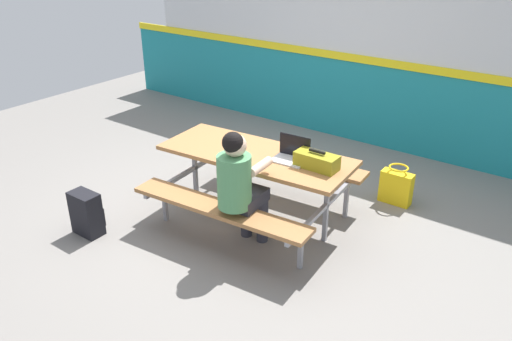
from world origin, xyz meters
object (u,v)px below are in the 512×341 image
picnic_table_main (256,168)px  toolbox_grey (317,161)px  backpack_dark (87,214)px  student_nearer (239,182)px  laptop_silver (291,155)px  tote_bag_bright (396,187)px

picnic_table_main → toolbox_grey: bearing=4.5°
backpack_dark → picnic_table_main: bearing=45.4°
student_nearer → laptop_silver: size_ratio=3.59×
laptop_silver → toolbox_grey: laptop_silver is taller
tote_bag_bright → laptop_silver: bearing=-120.9°
picnic_table_main → toolbox_grey: 0.69m
backpack_dark → student_nearer: bearing=24.9°
picnic_table_main → tote_bag_bright: size_ratio=4.54×
student_nearer → laptop_silver: student_nearer is taller
picnic_table_main → student_nearer: student_nearer is taller
laptop_silver → backpack_dark: bearing=-140.7°
backpack_dark → tote_bag_bright: bearing=47.0°
laptop_silver → tote_bag_bright: (0.66, 1.10, -0.59)m
picnic_table_main → backpack_dark: bearing=-134.6°
picnic_table_main → toolbox_grey: (0.64, 0.05, 0.24)m
toolbox_grey → backpack_dark: toolbox_grey is taller
student_nearer → tote_bag_bright: 1.95m
toolbox_grey → tote_bag_bright: size_ratio=0.93×
student_nearer → laptop_silver: bearing=76.6°
student_nearer → backpack_dark: bearing=-155.1°
picnic_table_main → student_nearer: 0.60m
toolbox_grey → backpack_dark: 2.27m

